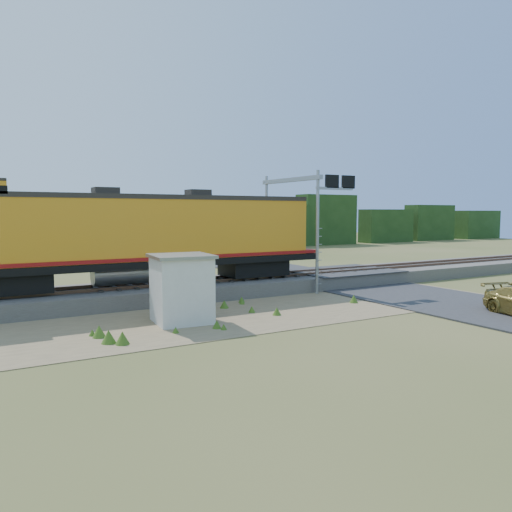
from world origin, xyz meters
TOP-DOWN VIEW (x-y plane):
  - ground at (0.00, 0.00)m, footprint 140.00×140.00m
  - ballast at (0.00, 6.00)m, footprint 70.00×5.00m
  - rails at (0.00, 6.00)m, footprint 70.00×1.54m
  - dirt_shoulder at (-2.00, 0.50)m, footprint 26.00×8.00m
  - road at (7.00, 0.74)m, footprint 7.00×66.00m
  - tree_line_north at (0.00, 38.00)m, footprint 130.00×3.00m
  - weed_clumps at (-3.50, 0.10)m, footprint 15.00×6.20m
  - locomotive at (-6.70, 6.00)m, footprint 20.25×3.09m
  - shed at (-6.78, 0.05)m, footprint 2.67×2.67m
  - signal_gantry at (3.16, 5.33)m, footprint 2.81×6.20m

SIDE VIEW (x-z plane):
  - ground at x=0.00m, z-range 0.00..0.00m
  - weed_clumps at x=-3.50m, z-range -0.28..0.28m
  - dirt_shoulder at x=-2.00m, z-range 0.00..0.03m
  - road at x=7.00m, z-range -0.34..0.52m
  - ballast at x=0.00m, z-range 0.00..0.80m
  - rails at x=0.00m, z-range 0.80..0.96m
  - shed at x=-6.78m, z-range 0.02..2.94m
  - tree_line_north at x=0.00m, z-range -0.18..6.32m
  - locomotive at x=-6.70m, z-range 0.93..6.15m
  - signal_gantry at x=3.16m, z-range 1.77..8.87m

